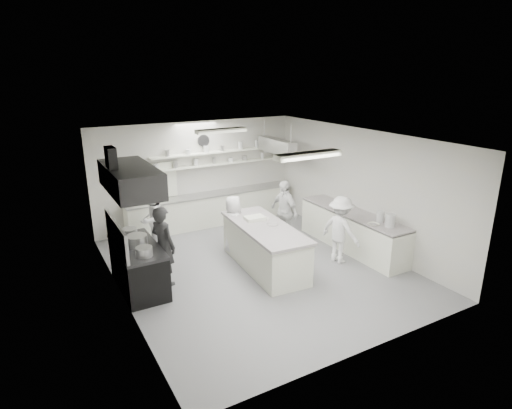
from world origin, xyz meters
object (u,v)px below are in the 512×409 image
cook_stove (163,246)px  cook_back (151,219)px  prep_island (264,248)px  stove (139,268)px  right_counter (352,231)px  back_counter (212,209)px

cook_stove → cook_back: (0.28, 1.90, -0.05)m
prep_island → cook_stove: cook_stove is taller
stove → right_counter: right_counter is taller
prep_island → cook_back: (-1.95, 2.27, 0.32)m
back_counter → cook_stove: bearing=-129.5°
right_counter → cook_back: 5.07m
cook_stove → cook_back: bearing=-32.3°
back_counter → prep_island: bearing=-92.3°
stove → back_counter: size_ratio=0.36×
prep_island → cook_back: size_ratio=1.62×
cook_back → back_counter: bearing=160.8°
right_counter → prep_island: prep_island is taller
prep_island → cook_stove: (-2.24, 0.37, 0.38)m
back_counter → cook_back: (-2.09, -0.97, 0.35)m
stove → right_counter: (5.25, -0.60, 0.02)m
prep_island → cook_stove: bearing=174.6°
cook_back → prep_island: bearing=86.5°
stove → cook_stove: size_ratio=1.04×
stove → back_counter: (2.90, 2.80, 0.01)m
stove → right_counter: size_ratio=0.55×
right_counter → cook_back: (-4.44, 2.43, 0.34)m
right_counter → back_counter: bearing=124.7°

